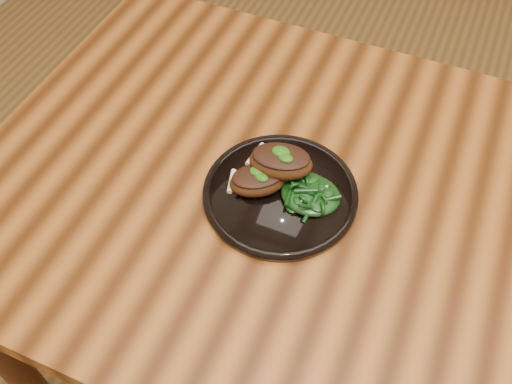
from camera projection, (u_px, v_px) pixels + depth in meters
desk at (452, 273)px, 0.91m from camera, size 1.60×0.80×0.75m
plate at (280, 193)px, 0.90m from camera, size 0.24×0.24×0.01m
lamb_chop_front at (257, 180)px, 0.88m from camera, size 0.11×0.10×0.04m
lamb_chop_back at (281, 161)px, 0.88m from camera, size 0.11×0.08×0.04m
herb_smear at (275, 161)px, 0.93m from camera, size 0.08×0.05×0.00m
greens_heap at (311, 192)px, 0.87m from camera, size 0.09×0.09×0.03m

